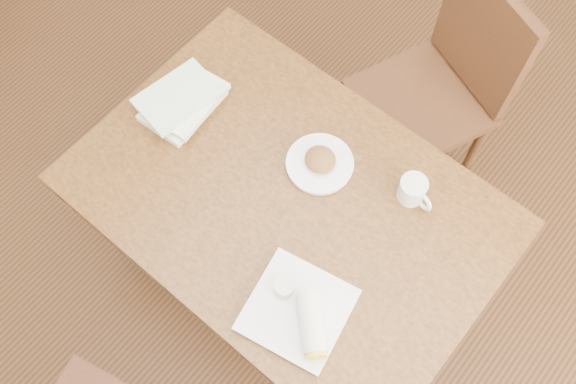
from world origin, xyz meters
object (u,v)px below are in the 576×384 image
Objects in this scene: plate_scone at (320,162)px; coffee_mug at (413,190)px; table at (288,211)px; plate_burrito at (302,314)px; chair_far at (444,81)px; book_stack at (183,101)px.

coffee_mug is (0.27, 0.09, 0.02)m from plate_scone.
plate_burrito is at bearing -44.05° from table.
plate_scone reaches higher than table.
book_stack is (-0.52, -0.74, 0.23)m from chair_far.
table is 4.04× the size of plate_burrito.
chair_far is 8.11× the size of coffee_mug.
plate_scone is 0.74× the size of book_stack.
plate_burrito is (0.25, -0.24, 0.11)m from table.
chair_far reaches higher than table.
coffee_mug is 0.74m from book_stack.
plate_burrito is (0.25, -0.38, 0.01)m from plate_scone.
book_stack is at bearing -124.92° from chair_far.
coffee_mug is at bearing 18.83° from plate_scone.
chair_far is at bearing 84.86° from table.
plate_scone and book_stack have the same top height.
coffee_mug is 0.43× the size of book_stack.
plate_scone is (-0.07, -0.63, 0.22)m from chair_far.
book_stack is at bearing -166.15° from plate_scone.
table is 0.46m from book_stack.
plate_burrito is at bearing -80.06° from chair_far.
table is 0.38m from coffee_mug.
plate_scone is at bearing 89.65° from table.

